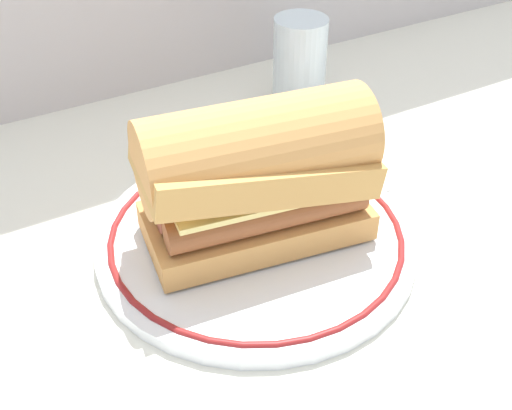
# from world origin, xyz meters

# --- Properties ---
(ground_plane) EXTENTS (1.50, 1.50, 0.00)m
(ground_plane) POSITION_xyz_m (0.00, 0.00, 0.00)
(ground_plane) COLOR silver
(plate) EXTENTS (0.29, 0.29, 0.01)m
(plate) POSITION_xyz_m (0.03, 0.02, 0.01)
(plate) COLOR white
(plate) RESTS_ON ground_plane
(sausage_sandwich) EXTENTS (0.21, 0.12, 0.13)m
(sausage_sandwich) POSITION_xyz_m (0.03, 0.02, 0.08)
(sausage_sandwich) COLOR tan
(sausage_sandwich) RESTS_ON plate
(drinking_glass) EXTENTS (0.06, 0.06, 0.11)m
(drinking_glass) POSITION_xyz_m (0.21, 0.23, 0.05)
(drinking_glass) COLOR silver
(drinking_glass) RESTS_ON ground_plane
(butter_knife) EXTENTS (0.05, 0.14, 0.01)m
(butter_knife) POSITION_xyz_m (0.20, 0.11, 0.00)
(butter_knife) COLOR silver
(butter_knife) RESTS_ON ground_plane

